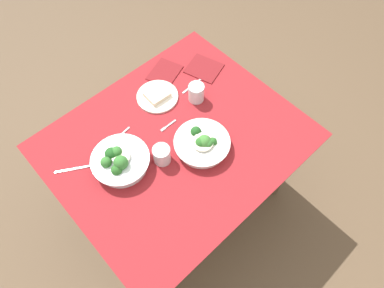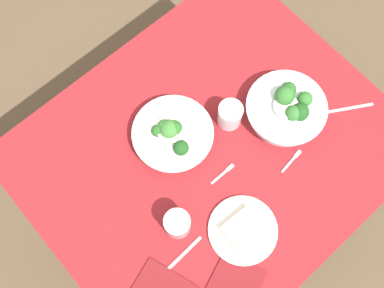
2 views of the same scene
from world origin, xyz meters
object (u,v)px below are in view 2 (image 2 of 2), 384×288
object	(u,v)px
water_glass_side	(177,224)
napkin_folded_lower	(233,287)
bread_side_plate	(243,230)
fork_by_near_bowl	(292,160)
water_glass_center	(230,115)
broccoli_bowl_far	(287,108)
broccoli_bowl_near	(172,134)
fork_by_far_bowl	(224,173)
table_knife_right	(180,258)
table_knife_left	(346,109)

from	to	relation	value
water_glass_side	napkin_folded_lower	size ratio (longest dim) A/B	0.55
bread_side_plate	fork_by_near_bowl	world-z (taller)	bread_side_plate
water_glass_center	fork_by_near_bowl	xyz separation A→B (m)	(-0.06, 0.24, -0.04)
broccoli_bowl_far	broccoli_bowl_near	world-z (taller)	broccoli_bowl_far
fork_by_far_bowl	broccoli_bowl_near	bearing A→B (deg)	102.69
water_glass_center	water_glass_side	size ratio (longest dim) A/B	0.95
bread_side_plate	water_glass_center	xyz separation A→B (m)	(-0.22, -0.30, 0.03)
table_knife_right	napkin_folded_lower	xyz separation A→B (m)	(-0.07, 0.17, 0.00)
table_knife_left	napkin_folded_lower	xyz separation A→B (m)	(0.69, 0.17, 0.00)
broccoli_bowl_far	broccoli_bowl_near	bearing A→B (deg)	-28.25
napkin_folded_lower	fork_by_near_bowl	bearing A→B (deg)	-158.92
broccoli_bowl_far	napkin_folded_lower	size ratio (longest dim) A/B	1.54
fork_by_near_bowl	water_glass_side	bearing A→B (deg)	161.83
bread_side_plate	fork_by_far_bowl	bearing A→B (deg)	-114.79
fork_by_far_bowl	broccoli_bowl_far	bearing A→B (deg)	4.08
bread_side_plate	broccoli_bowl_far	bearing A→B (deg)	-153.11
water_glass_center	table_knife_right	size ratio (longest dim) A/B	0.51
bread_side_plate	broccoli_bowl_near	bearing A→B (deg)	-95.65
broccoli_bowl_far	bread_side_plate	bearing A→B (deg)	26.89
table_knife_left	napkin_folded_lower	distance (m)	0.71
water_glass_side	broccoli_bowl_near	bearing A→B (deg)	-127.73
fork_by_near_bowl	broccoli_bowl_far	bearing A→B (deg)	46.50
broccoli_bowl_near	bread_side_plate	xyz separation A→B (m)	(0.04, 0.38, -0.02)
table_knife_left	table_knife_right	distance (m)	0.76
broccoli_bowl_far	fork_by_near_bowl	size ratio (longest dim) A/B	2.71
broccoli_bowl_near	water_glass_side	distance (m)	0.30
broccoli_bowl_near	napkin_folded_lower	world-z (taller)	broccoli_bowl_near
water_glass_center	water_glass_side	bearing A→B (deg)	23.13
fork_by_near_bowl	napkin_folded_lower	distance (m)	0.45
broccoli_bowl_near	napkin_folded_lower	xyz separation A→B (m)	(0.18, 0.48, -0.03)
water_glass_center	fork_by_far_bowl	bearing A→B (deg)	41.79
bread_side_plate	water_glass_side	xyz separation A→B (m)	(0.14, -0.15, 0.04)
water_glass_side	napkin_folded_lower	distance (m)	0.25
water_glass_center	table_knife_right	world-z (taller)	water_glass_center
water_glass_center	table_knife_left	size ratio (longest dim) A/B	0.48
broccoli_bowl_far	water_glass_center	world-z (taller)	broccoli_bowl_far
bread_side_plate	water_glass_center	world-z (taller)	water_glass_center
water_glass_center	fork_by_near_bowl	bearing A→B (deg)	103.40
bread_side_plate	table_knife_left	distance (m)	0.56
water_glass_side	fork_by_near_bowl	size ratio (longest dim) A/B	0.98
water_glass_center	fork_by_near_bowl	world-z (taller)	water_glass_center
broccoli_bowl_far	water_glass_side	xyz separation A→B (m)	(0.53, 0.05, 0.01)
bread_side_plate	table_knife_left	size ratio (longest dim) A/B	1.13
napkin_folded_lower	water_glass_side	bearing A→B (deg)	-88.82
broccoli_bowl_far	water_glass_side	distance (m)	0.53
broccoli_bowl_far	water_glass_side	bearing A→B (deg)	5.27
water_glass_side	table_knife_left	world-z (taller)	water_glass_side
water_glass_side	fork_by_far_bowl	bearing A→B (deg)	-172.33
table_knife_left	table_knife_right	bearing A→B (deg)	30.55
table_knife_right	napkin_folded_lower	world-z (taller)	napkin_folded_lower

